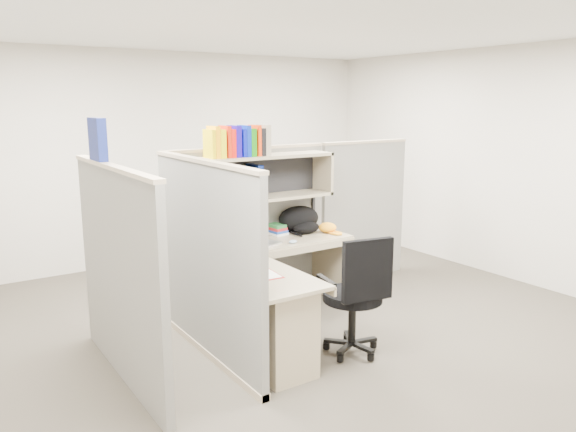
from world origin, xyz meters
TOP-DOWN VIEW (x-y plane):
  - ground at (0.00, 0.00)m, footprint 6.00×6.00m
  - room_shell at (0.00, 0.00)m, footprint 6.00×6.00m
  - cubicle at (-0.37, 0.45)m, footprint 3.79×1.84m
  - desk at (-0.41, -0.29)m, footprint 1.74×1.75m
  - laptop at (-0.07, 0.46)m, footprint 0.38×0.38m
  - backpack at (0.53, 0.70)m, footprint 0.55×0.48m
  - orange_cap at (0.74, 0.55)m, footprint 0.23×0.25m
  - snack_canister at (-0.50, -0.06)m, footprint 0.12×0.12m
  - tissue_box at (-0.79, -0.42)m, footprint 0.13×0.13m
  - mouse at (0.18, 0.36)m, footprint 0.09×0.07m
  - paper_cup at (0.02, 0.71)m, footprint 0.09×0.09m
  - book_stack at (0.26, 0.77)m, footprint 0.18×0.23m
  - loose_paper at (-0.57, -0.32)m, footprint 0.23×0.29m
  - task_chair at (0.10, -0.66)m, footprint 0.58×0.53m

SIDE VIEW (x-z plane):
  - ground at x=0.00m, z-range 0.00..0.00m
  - task_chair at x=0.10m, z-range -0.15..0.88m
  - desk at x=-0.41m, z-range 0.07..0.80m
  - loose_paper at x=-0.57m, z-range 0.73..0.73m
  - mouse at x=0.18m, z-range 0.73..0.76m
  - orange_cap at x=0.74m, z-range 0.73..0.83m
  - book_stack at x=0.26m, z-range 0.73..0.83m
  - paper_cup at x=0.02m, z-range 0.73..0.84m
  - snack_canister at x=-0.50m, z-range 0.73..0.85m
  - tissue_box at x=-0.79m, z-range 0.73..0.90m
  - laptop at x=-0.07m, z-range 0.73..0.94m
  - backpack at x=0.53m, z-range 0.73..1.00m
  - cubicle at x=-0.37m, z-range -0.07..1.88m
  - room_shell at x=0.00m, z-range -1.38..4.62m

